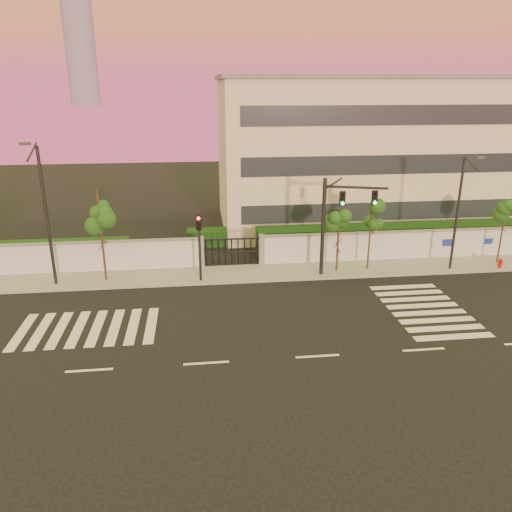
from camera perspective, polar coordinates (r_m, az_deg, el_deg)
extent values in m
plane|color=black|center=(23.08, 7.04, -11.31)|extent=(120.00, 120.00, 0.00)
cube|color=gray|center=(32.34, 2.74, -1.83)|extent=(60.00, 3.00, 0.15)
cube|color=silver|center=(35.30, -26.98, -0.56)|extent=(25.00, 0.30, 2.00)
cube|color=slate|center=(34.99, -27.24, 1.07)|extent=(25.00, 0.36, 0.12)
cube|color=silver|center=(38.40, 24.25, 1.32)|extent=(31.00, 0.30, 2.00)
cube|color=slate|center=(38.12, 24.46, 2.84)|extent=(31.00, 0.36, 0.12)
cube|color=slate|center=(33.00, -6.26, 0.40)|extent=(0.35, 0.35, 2.20)
cube|color=slate|center=(33.25, 0.64, 0.66)|extent=(0.35, 0.35, 2.20)
cube|color=black|center=(38.13, 15.23, 2.10)|extent=(20.00, 2.00, 1.80)
cube|color=black|center=(37.15, -23.51, 0.37)|extent=(12.00, 1.80, 1.40)
cube|color=black|center=(37.97, -3.32, 2.21)|extent=(6.00, 1.50, 1.20)
cube|color=beige|center=(43.97, 12.23, 11.35)|extent=(24.00, 12.00, 12.00)
cube|color=#262D38|center=(39.04, 14.65, 4.98)|extent=(22.00, 0.08, 1.40)
cube|color=#262D38|center=(38.38, 15.09, 10.05)|extent=(22.00, 0.08, 1.40)
cube|color=#262D38|center=(38.02, 15.56, 15.25)|extent=(22.00, 0.08, 1.40)
cube|color=slate|center=(43.61, 12.82, 19.31)|extent=(24.40, 12.40, 0.30)
cube|color=silver|center=(27.51, -25.19, -7.84)|extent=(0.50, 4.00, 0.02)
cube|color=silver|center=(27.23, -23.38, -7.85)|extent=(0.50, 4.00, 0.02)
cube|color=silver|center=(26.98, -21.53, -7.85)|extent=(0.50, 4.00, 0.02)
cube|color=silver|center=(26.75, -19.66, -7.84)|extent=(0.50, 4.00, 0.02)
cube|color=silver|center=(26.56, -17.75, -7.82)|extent=(0.50, 4.00, 0.02)
cube|color=silver|center=(26.39, -15.82, -7.79)|extent=(0.50, 4.00, 0.02)
cube|color=silver|center=(26.26, -13.86, -7.76)|extent=(0.50, 4.00, 0.02)
cube|color=silver|center=(26.15, -11.89, -7.71)|extent=(0.50, 4.00, 0.02)
cube|color=silver|center=(26.31, 21.68, -8.57)|extent=(4.00, 0.50, 0.02)
cube|color=silver|center=(27.01, 20.80, -7.72)|extent=(4.00, 0.50, 0.02)
cube|color=silver|center=(27.72, 19.97, -6.91)|extent=(4.00, 0.50, 0.02)
cube|color=silver|center=(28.44, 19.19, -6.14)|extent=(4.00, 0.50, 0.02)
cube|color=silver|center=(29.17, 18.44, -5.41)|extent=(4.00, 0.50, 0.02)
cube|color=silver|center=(29.91, 17.74, -4.71)|extent=(4.00, 0.50, 0.02)
cube|color=silver|center=(30.66, 17.06, -4.04)|extent=(4.00, 0.50, 0.02)
cube|color=silver|center=(31.42, 16.43, -3.41)|extent=(4.00, 0.50, 0.02)
cube|color=silver|center=(23.05, -18.53, -12.28)|extent=(2.00, 0.15, 0.01)
cube|color=silver|center=(22.51, -5.71, -12.08)|extent=(2.00, 0.15, 0.01)
cube|color=silver|center=(23.08, 7.05, -11.29)|extent=(2.00, 0.15, 0.01)
cube|color=silver|center=(24.67, 18.59, -10.10)|extent=(2.00, 0.15, 0.01)
cylinder|color=#382314|center=(31.39, -17.22, 2.07)|extent=(0.13, 0.13, 5.77)
sphere|color=#144815|center=(30.95, -17.53, 5.13)|extent=(1.18, 1.18, 1.18)
sphere|color=#144815|center=(31.29, -16.63, 3.73)|extent=(0.90, 0.90, 0.90)
sphere|color=#144815|center=(30.99, -18.07, 3.99)|extent=(0.86, 0.86, 0.86)
cylinder|color=#382314|center=(32.08, 9.35, 1.67)|extent=(0.13, 0.13, 4.29)
sphere|color=#144815|center=(31.72, 9.48, 3.89)|extent=(1.18, 1.18, 1.18)
sphere|color=#144815|center=(32.20, 9.95, 2.89)|extent=(0.90, 0.90, 0.90)
sphere|color=#144815|center=(31.60, 8.95, 3.05)|extent=(0.86, 0.86, 0.86)
cylinder|color=#382314|center=(32.73, 12.89, 2.55)|extent=(0.12, 0.12, 5.13)
sphere|color=#144815|center=(32.34, 13.09, 5.17)|extent=(1.06, 1.06, 1.06)
sphere|color=#144815|center=(32.81, 13.44, 3.95)|extent=(0.81, 0.81, 0.81)
sphere|color=#144815|center=(32.23, 12.63, 4.22)|extent=(0.77, 0.77, 0.77)
cylinder|color=#382314|center=(37.01, 26.28, 2.45)|extent=(0.12, 0.12, 4.53)
sphere|color=#144815|center=(36.68, 26.59, 4.48)|extent=(1.07, 1.07, 1.07)
sphere|color=#144815|center=(37.18, 26.72, 3.54)|extent=(0.81, 0.81, 0.81)
sphere|color=#144815|center=(36.51, 26.22, 3.73)|extent=(0.78, 0.78, 0.78)
cylinder|color=black|center=(31.15, 7.66, 3.13)|extent=(0.24, 0.24, 6.28)
cylinder|color=black|center=(31.09, 11.33, 7.70)|extent=(3.72, 1.29, 0.16)
cube|color=black|center=(30.94, 9.85, 6.49)|extent=(0.35, 0.18, 0.91)
sphere|color=#0CF259|center=(30.90, 9.87, 5.93)|extent=(0.20, 0.20, 0.20)
cube|color=black|center=(31.57, 13.40, 6.50)|extent=(0.35, 0.18, 0.91)
sphere|color=#0CF259|center=(31.53, 13.42, 5.96)|extent=(0.20, 0.20, 0.20)
cylinder|color=black|center=(30.28, -6.46, 0.88)|extent=(0.16, 0.16, 4.43)
cube|color=black|center=(29.77, -6.57, 3.82)|extent=(0.34, 0.18, 0.89)
sphere|color=red|center=(29.59, -6.59, 4.28)|extent=(0.20, 0.20, 0.20)
cylinder|color=black|center=(31.43, -22.77, 3.92)|extent=(0.19, 0.19, 8.38)
cylinder|color=black|center=(29.83, -24.23, 10.83)|extent=(0.10, 2.01, 0.82)
cube|color=#3F3F44|center=(28.88, -24.90, 11.57)|extent=(0.52, 0.26, 0.16)
cylinder|color=black|center=(34.14, 21.96, 4.22)|extent=(0.16, 0.16, 7.31)
cylinder|color=black|center=(32.79, 23.39, 9.70)|extent=(0.09, 1.75, 0.71)
cube|color=#3F3F44|center=(32.03, 24.21, 10.23)|extent=(0.46, 0.23, 0.14)
cylinder|color=#AB120B|center=(36.50, 26.08, -1.05)|extent=(0.23, 0.23, 0.53)
cylinder|color=#AB120B|center=(36.40, 26.15, -0.58)|extent=(0.29, 0.29, 0.11)
sphere|color=#AB120B|center=(36.37, 26.18, -0.41)|extent=(0.19, 0.19, 0.19)
cylinder|color=#AB120B|center=(36.47, 26.10, -0.89)|extent=(0.31, 0.18, 0.11)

